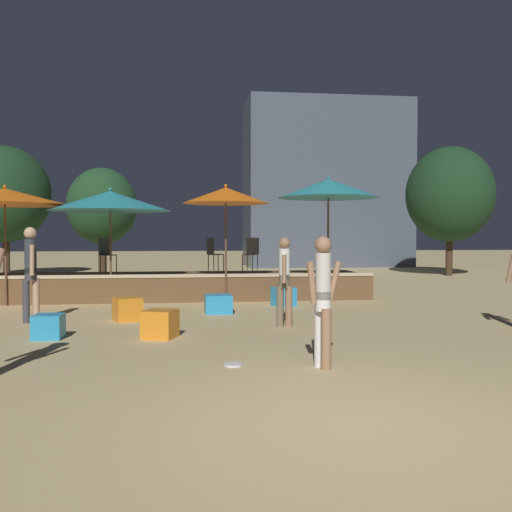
{
  "coord_description": "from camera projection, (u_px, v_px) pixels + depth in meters",
  "views": [
    {
      "loc": [
        -1.47,
        -4.65,
        1.63
      ],
      "look_at": [
        0.0,
        6.9,
        1.23
      ],
      "focal_mm": 40.0,
      "sensor_mm": 36.0,
      "label": 1
    }
  ],
  "objects": [
    {
      "name": "person_2",
      "position": [
        284.0,
        280.0,
        10.26
      ],
      "size": [
        0.28,
        0.49,
        1.62
      ],
      "rotation": [
        0.0,
        0.0,
        6.07
      ],
      "color": "#72664C",
      "rests_on": "ground"
    },
    {
      "name": "cube_seat_1",
      "position": [
        160.0,
        324.0,
        9.17
      ],
      "size": [
        0.63,
        0.63,
        0.45
      ],
      "rotation": [
        0.0,
        0.0,
        -0.36
      ],
      "color": "orange",
      "rests_on": "ground"
    },
    {
      "name": "background_tree_1",
      "position": [
        5.0,
        194.0,
        23.27
      ],
      "size": [
        3.58,
        3.58,
        5.33
      ],
      "color": "#3D2B1C",
      "rests_on": "ground"
    },
    {
      "name": "ground_plane",
      "position": [
        358.0,
        428.0,
        4.86
      ],
      "size": [
        120.0,
        120.0,
        0.0
      ],
      "primitive_type": "plane",
      "color": "tan"
    },
    {
      "name": "patio_umbrella_0",
      "position": [
        110.0,
        201.0,
        13.78
      ],
      "size": [
        2.94,
        2.94,
        2.82
      ],
      "color": "brown",
      "rests_on": "ground"
    },
    {
      "name": "person_1",
      "position": [
        323.0,
        298.0,
        7.04
      ],
      "size": [
        0.49,
        0.28,
        1.64
      ],
      "rotation": [
        0.0,
        0.0,
        1.87
      ],
      "color": "#997051",
      "rests_on": "ground"
    },
    {
      "name": "background_tree_0",
      "position": [
        450.0,
        194.0,
        23.66
      ],
      "size": [
        3.59,
        3.59,
        5.36
      ],
      "color": "#3D2B1C",
      "rests_on": "ground"
    },
    {
      "name": "patio_umbrella_3",
      "position": [
        328.0,
        188.0,
        14.59
      ],
      "size": [
        2.6,
        2.6,
        3.19
      ],
      "color": "brown",
      "rests_on": "ground"
    },
    {
      "name": "bistro_chair_0",
      "position": [
        213.0,
        251.0,
        15.18
      ],
      "size": [
        0.46,
        0.45,
        0.9
      ],
      "rotation": [
        0.0,
        0.0,
        2.02
      ],
      "color": "#2D3338",
      "rests_on": "wooden_deck"
    },
    {
      "name": "cube_seat_2",
      "position": [
        284.0,
        297.0,
        13.36
      ],
      "size": [
        0.58,
        0.58,
        0.45
      ],
      "rotation": [
        0.0,
        0.0,
        0.35
      ],
      "color": "#2D9EDB",
      "rests_on": "ground"
    },
    {
      "name": "patio_umbrella_1",
      "position": [
        5.0,
        197.0,
        13.36
      ],
      "size": [
        2.93,
        2.93,
        2.85
      ],
      "color": "brown",
      "rests_on": "ground"
    },
    {
      "name": "cube_seat_0",
      "position": [
        218.0,
        304.0,
        12.13
      ],
      "size": [
        0.58,
        0.58,
        0.4
      ],
      "rotation": [
        0.0,
        0.0,
        0.03
      ],
      "color": "#2D9EDB",
      "rests_on": "ground"
    },
    {
      "name": "cube_seat_5",
      "position": [
        48.0,
        327.0,
        9.1
      ],
      "size": [
        0.46,
        0.46,
        0.39
      ],
      "rotation": [
        0.0,
        0.0,
        -0.03
      ],
      "color": "#2D9EDB",
      "rests_on": "ground"
    },
    {
      "name": "distant_building",
      "position": [
        326.0,
        185.0,
        31.49
      ],
      "size": [
        8.83,
        4.03,
        8.98
      ],
      "color": "#4C5666",
      "rests_on": "ground"
    },
    {
      "name": "cube_seat_4",
      "position": [
        127.0,
        309.0,
        11.06
      ],
      "size": [
        0.63,
        0.63,
        0.45
      ],
      "rotation": [
        0.0,
        0.0,
        0.36
      ],
      "color": "orange",
      "rests_on": "ground"
    },
    {
      "name": "patio_umbrella_2",
      "position": [
        226.0,
        196.0,
        14.03
      ],
      "size": [
        2.13,
        2.13,
        2.93
      ],
      "color": "brown",
      "rests_on": "ground"
    },
    {
      "name": "bistro_chair_1",
      "position": [
        251.0,
        251.0,
        15.15
      ],
      "size": [
        0.43,
        0.44,
        0.9
      ],
      "rotation": [
        0.0,
        0.0,
        3.48
      ],
      "color": "#47474C",
      "rests_on": "wooden_deck"
    },
    {
      "name": "person_3",
      "position": [
        31.0,
        270.0,
        10.76
      ],
      "size": [
        0.3,
        0.53,
        1.81
      ],
      "rotation": [
        0.0,
        0.0,
        3.53
      ],
      "color": "tan",
      "rests_on": "ground"
    },
    {
      "name": "background_tree_2",
      "position": [
        102.0,
        206.0,
        19.73
      ],
      "size": [
        2.39,
        2.39,
        4.01
      ],
      "color": "#3D2B1C",
      "rests_on": "ground"
    },
    {
      "name": "frisbee_disc",
      "position": [
        233.0,
        365.0,
        7.17
      ],
      "size": [
        0.23,
        0.23,
        0.03
      ],
      "color": "white",
      "rests_on": "ground"
    },
    {
      "name": "wooden_deck",
      "position": [
        169.0,
        286.0,
        15.24
      ],
      "size": [
        10.45,
        2.6,
        0.7
      ],
      "color": "brown",
      "rests_on": "ground"
    },
    {
      "name": "bistro_chair_2",
      "position": [
        107.0,
        251.0,
        14.77
      ],
      "size": [
        0.47,
        0.47,
        0.9
      ],
      "rotation": [
        0.0,
        0.0,
        0.59
      ],
      "color": "#2D3338",
      "rests_on": "wooden_deck"
    }
  ]
}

